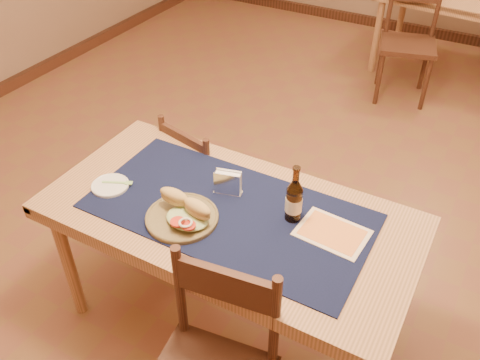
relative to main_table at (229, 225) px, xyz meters
The scene contains 13 objects.
room 1.08m from the main_table, 90.00° to the left, with size 6.04×7.04×2.84m.
main_table is the anchor object (origin of this frame).
placemat 0.09m from the main_table, ahead, with size 1.20×0.60×0.01m, color black.
baseboard 1.01m from the main_table, 90.00° to the left, with size 6.00×7.00×0.10m.
back_table 3.44m from the main_table, 81.63° to the left, with size 1.68×0.95×0.75m.
chair_main_far 0.69m from the main_table, 132.15° to the left, with size 0.46×0.46×0.83m.
chair_back_near 2.83m from the main_table, 88.11° to the left, with size 0.54×0.54×0.95m.
sandwich_plate 0.23m from the main_table, 132.46° to the right, with size 0.30×0.30×0.12m.
side_plate 0.57m from the main_table, 167.66° to the right, with size 0.17×0.17×0.01m.
fork 0.53m from the main_table, behind, with size 0.13×0.07×0.00m.
beer_bottle 0.33m from the main_table, 18.68° to the left, with size 0.07×0.07×0.26m.
napkin_holder 0.18m from the main_table, 121.19° to the left, with size 0.13×0.07×0.11m.
menu_card 0.45m from the main_table, 10.60° to the left, with size 0.29×0.22×0.01m.
Camera 1 is at (0.83, -2.19, 2.19)m, focal length 38.00 mm.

